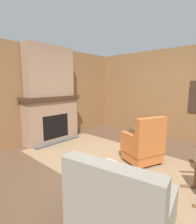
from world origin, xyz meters
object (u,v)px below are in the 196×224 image
(oil_lamp_vase, at_px, (33,93))
(firewood_stack, at_px, (135,131))
(storage_case, at_px, (66,93))
(armchair, at_px, (144,146))
(sofa_segment, at_px, (120,201))

(oil_lamp_vase, bearing_deg, firewood_stack, 60.12)
(storage_case, bearing_deg, firewood_stack, 46.33)
(storage_case, bearing_deg, armchair, -2.85)
(firewood_stack, xyz_separation_m, oil_lamp_vase, (-1.44, -2.51, 1.21))
(firewood_stack, distance_m, sofa_segment, 3.62)
(storage_case, bearing_deg, sofa_segment, -28.56)
(oil_lamp_vase, bearing_deg, storage_case, 89.99)
(firewood_stack, xyz_separation_m, storage_case, (-1.44, -1.51, 1.20))
(sofa_segment, bearing_deg, oil_lamp_vase, 67.60)
(armchair, bearing_deg, oil_lamp_vase, 41.18)
(armchair, xyz_separation_m, sofa_segment, (0.54, -1.57, -0.06))
(armchair, distance_m, oil_lamp_vase, 2.88)
(armchair, relative_size, firewood_stack, 2.38)
(oil_lamp_vase, distance_m, storage_case, 1.00)
(firewood_stack, bearing_deg, storage_case, -133.67)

